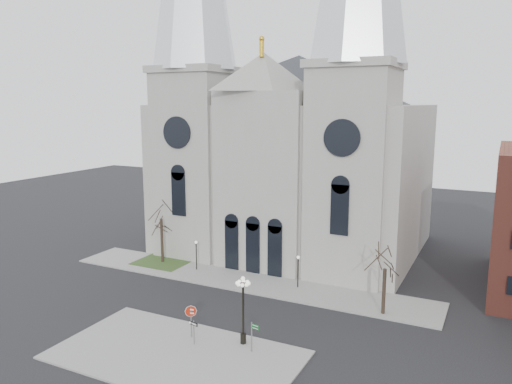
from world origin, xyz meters
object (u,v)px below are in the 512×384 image
at_px(stop_sign, 191,315).
at_px(globe_lamp, 243,302).
at_px(one_way_sign, 194,328).
at_px(street_name_sign, 253,335).

relative_size(stop_sign, globe_lamp, 0.49).
relative_size(globe_lamp, one_way_sign, 2.80).
height_order(stop_sign, one_way_sign, stop_sign).
distance_m(one_way_sign, street_name_sign, 4.61).
distance_m(stop_sign, one_way_sign, 1.35).
xyz_separation_m(globe_lamp, street_name_sign, (1.23, -0.85, -2.01)).
distance_m(globe_lamp, one_way_sign, 4.27).
bearing_deg(one_way_sign, globe_lamp, 40.78).
bearing_deg(stop_sign, one_way_sign, -60.68).
relative_size(stop_sign, street_name_sign, 1.15).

